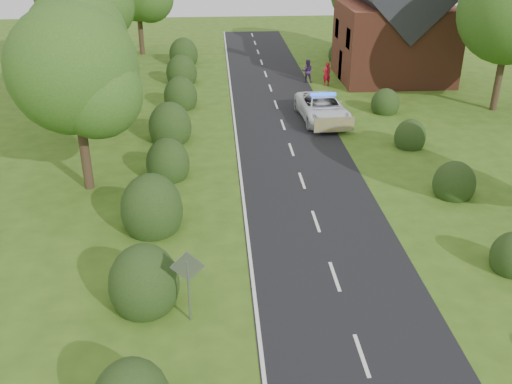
{
  "coord_description": "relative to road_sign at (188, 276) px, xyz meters",
  "views": [
    {
      "loc": [
        -3.98,
        -12.47,
        11.58
      ],
      "look_at": [
        -2.47,
        8.33,
        1.3
      ],
      "focal_mm": 40.0,
      "sensor_mm": 36.0,
      "label": 1
    }
  ],
  "objects": [
    {
      "name": "pedestrian_red",
      "position": [
        9.2,
        26.47,
        -0.8
      ],
      "size": [
        0.72,
        0.59,
        1.7
      ],
      "primitive_type": "imported",
      "rotation": [
        0.0,
        0.0,
        3.49
      ],
      "color": "red",
      "rests_on": "ground"
    },
    {
      "name": "pedestrian_purple",
      "position": [
        7.9,
        27.42,
        -0.79
      ],
      "size": [
        0.91,
        0.75,
        1.73
      ],
      "primitive_type": "imported",
      "rotation": [
        0.0,
        0.0,
        3.02
      ],
      "color": "#3A2050",
      "rests_on": "ground"
    },
    {
      "name": "road_markings",
      "position": [
        3.4,
        10.93,
        -1.63
      ],
      "size": [
        4.96,
        70.0,
        0.01
      ],
      "color": "white",
      "rests_on": "road"
    },
    {
      "name": "hedgerow_right",
      "position": [
        11.6,
        9.21,
        -1.1
      ],
      "size": [
        2.1,
        45.78,
        2.1
      ],
      "color": "#1E3312",
      "rests_on": "ground"
    },
    {
      "name": "road_sign",
      "position": [
        0.0,
        0.0,
        0.0
      ],
      "size": [
        1.06,
        0.08,
        2.53
      ],
      "color": "gray",
      "rests_on": "ground"
    },
    {
      "name": "road",
      "position": [
        5.0,
        13.0,
        -1.64
      ],
      "size": [
        6.0,
        70.0,
        0.02
      ],
      "primitive_type": "cube",
      "color": "black",
      "rests_on": "ground"
    },
    {
      "name": "house",
      "position": [
        14.49,
        28.0,
        2.13
      ],
      "size": [
        8.0,
        7.4,
        9.17
      ],
      "color": "brown",
      "rests_on": "ground"
    },
    {
      "name": "hedgerow_left",
      "position": [
        -1.51,
        9.69,
        -0.91
      ],
      "size": [
        2.75,
        50.41,
        3.0
      ],
      "color": "#1E3312",
      "rests_on": "ground"
    },
    {
      "name": "tree_left_b",
      "position": [
        -6.25,
        17.86,
        3.39
      ],
      "size": [
        5.74,
        5.6,
        8.07
      ],
      "color": "#332316",
      "rests_on": "ground"
    },
    {
      "name": "ground",
      "position": [
        5.0,
        -2.0,
        -1.65
      ],
      "size": [
        120.0,
        120.0,
        0.0
      ],
      "primitive_type": "plane",
      "color": "#395818"
    },
    {
      "name": "tree_left_a",
      "position": [
        -4.75,
        9.86,
        3.69
      ],
      "size": [
        5.74,
        5.6,
        8.38
      ],
      "color": "#332316",
      "rests_on": "ground"
    },
    {
      "name": "police_van",
      "position": [
        7.5,
        18.69,
        -0.87
      ],
      "size": [
        2.94,
        5.83,
        1.72
      ],
      "rotation": [
        0.0,
        0.0,
        0.06
      ],
      "color": "white",
      "rests_on": "ground"
    }
  ]
}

